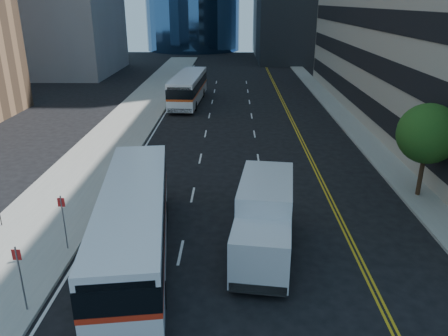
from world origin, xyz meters
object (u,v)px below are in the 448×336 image
bus_front (134,221)px  box_truck (264,219)px  bus_rear (188,88)px  street_tree (428,134)px

bus_front → box_truck: box_truck is taller
bus_rear → box_truck: bearing=-75.4°
bus_front → bus_rear: bearing=83.4°
bus_rear → bus_front: bearing=-85.8°
bus_front → bus_rear: 29.65m
bus_rear → box_truck: 29.92m
street_tree → box_truck: street_tree is taller
box_truck → street_tree: bearing=40.9°
street_tree → bus_front: (-14.34, -6.27, -1.99)m
street_tree → bus_front: bearing=-156.4°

